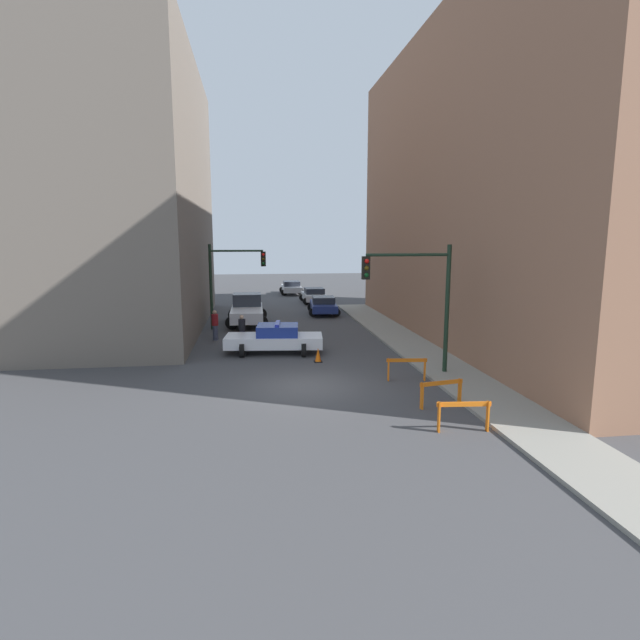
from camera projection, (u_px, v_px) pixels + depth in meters
ground_plane at (306, 386)px, 18.95m from camera, size 120.00×120.00×0.00m
sidewalk_right at (461, 379)px, 19.78m from camera, size 2.40×44.00×0.12m
building_corner_left at (79, 196)px, 29.69m from camera, size 14.00×20.00×16.11m
building_right at (533, 186)px, 27.21m from camera, size 12.00×28.00×16.78m
traffic_light_near at (420, 290)px, 19.95m from camera, size 3.64×0.35×5.20m
traffic_light_far at (229, 274)px, 30.37m from camera, size 3.44×0.35×5.20m
police_car at (275, 338)px, 24.35m from camera, size 4.87×2.67×1.52m
white_truck at (247, 310)px, 32.69m from camera, size 2.67×5.42×1.90m
parked_car_near at (323, 305)px, 36.83m from camera, size 2.48×4.42×1.31m
parked_car_mid at (314, 295)px, 43.16m from camera, size 2.32×4.33×1.31m
parked_car_far at (291, 287)px, 49.87m from camera, size 2.28×4.30×1.31m
pedestrian_crossing at (242, 330)px, 25.77m from camera, size 0.45×0.45×1.66m
pedestrian_corner at (215, 325)px, 27.43m from camera, size 0.51×0.51×1.66m
barrier_front at (464, 411)px, 14.45m from camera, size 1.60×0.30×0.90m
barrier_mid at (441, 389)px, 16.57m from camera, size 1.58×0.42×0.90m
barrier_back at (407, 366)px, 19.62m from camera, size 1.60×0.33×0.90m
traffic_cone at (318, 355)px, 22.64m from camera, size 0.36×0.36×0.66m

